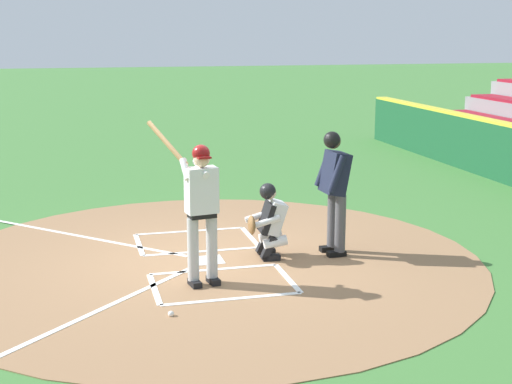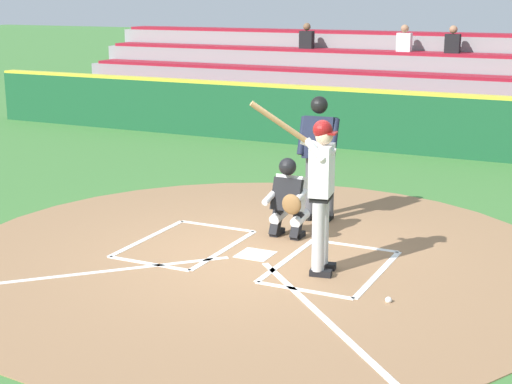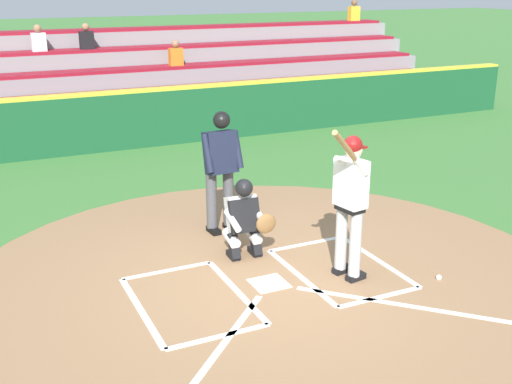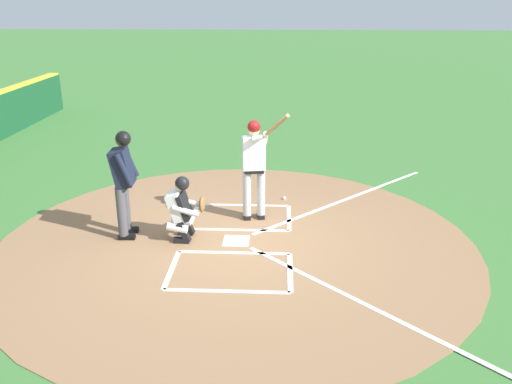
{
  "view_description": "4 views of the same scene",
  "coord_description": "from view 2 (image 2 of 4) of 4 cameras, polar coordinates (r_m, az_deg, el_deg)",
  "views": [
    {
      "loc": [
        -10.18,
        1.86,
        3.29
      ],
      "look_at": [
        -0.05,
        -0.71,
        1.01
      ],
      "focal_mm": 51.83,
      "sensor_mm": 36.0,
      "label": 1
    },
    {
      "loc": [
        -4.18,
        8.65,
        3.28
      ],
      "look_at": [
        0.04,
        -0.11,
        0.82
      ],
      "focal_mm": 54.87,
      "sensor_mm": 36.0,
      "label": 2
    },
    {
      "loc": [
        3.24,
        6.48,
        3.66
      ],
      "look_at": [
        -0.04,
        -0.47,
        1.08
      ],
      "focal_mm": 44.76,
      "sensor_mm": 36.0,
      "label": 3
    },
    {
      "loc": [
        8.2,
        0.74,
        3.92
      ],
      "look_at": [
        0.35,
        0.35,
        1.03
      ],
      "focal_mm": 37.56,
      "sensor_mm": 36.0,
      "label": 4
    }
  ],
  "objects": [
    {
      "name": "ground_plane",
      "position": [
        10.15,
        -0.05,
        -4.65
      ],
      "size": [
        120.0,
        120.0,
        0.0
      ],
      "primitive_type": "plane",
      "color": "#427A38"
    },
    {
      "name": "home_plate_and_chalk",
      "position": [
        9.41,
        -2.4,
        -6.12
      ],
      "size": [
        7.93,
        4.91,
        0.01
      ],
      "color": "white",
      "rests_on": "dirt_circle"
    },
    {
      "name": "dirt_circle",
      "position": [
        10.15,
        -0.05,
        -4.62
      ],
      "size": [
        8.0,
        8.0,
        0.01
      ],
      "primitive_type": "cylinder",
      "color": "#99704C",
      "rests_on": "ground"
    },
    {
      "name": "plate_umpire",
      "position": [
        11.5,
        4.65,
        3.11
      ],
      "size": [
        0.6,
        0.44,
        1.86
      ],
      "color": "#4C4C51",
      "rests_on": "ground"
    },
    {
      "name": "backstop_wall",
      "position": [
        16.89,
        11.14,
        4.98
      ],
      "size": [
        22.0,
        0.36,
        1.31
      ],
      "color": "#19512D",
      "rests_on": "ground"
    },
    {
      "name": "batter",
      "position": [
        9.24,
        4.72,
        0.5
      ],
      "size": [
        0.87,
        0.84,
        2.13
      ],
      "color": "#BCBCBC",
      "rests_on": "ground"
    },
    {
      "name": "catcher",
      "position": [
        10.74,
        2.39,
        -0.32
      ],
      "size": [
        0.59,
        0.62,
        1.13
      ],
      "color": "black",
      "rests_on": "ground"
    },
    {
      "name": "bleacher_stand",
      "position": [
        20.01,
        13.61,
        6.84
      ],
      "size": [
        20.0,
        4.25,
        3.0
      ],
      "color": "gray",
      "rests_on": "ground"
    },
    {
      "name": "baseball",
      "position": [
        8.75,
        9.63,
        -7.77
      ],
      "size": [
        0.07,
        0.07,
        0.07
      ],
      "primitive_type": "sphere",
      "color": "white",
      "rests_on": "ground"
    }
  ]
}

